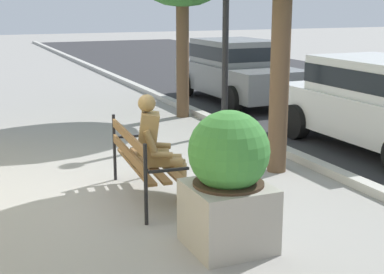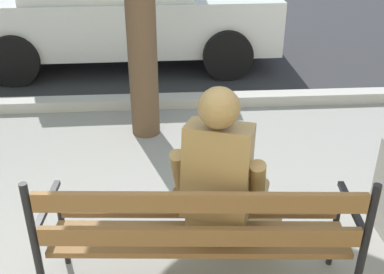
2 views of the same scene
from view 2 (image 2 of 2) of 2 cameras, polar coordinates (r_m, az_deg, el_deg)
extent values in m
cube|color=#2D2D30|center=(9.86, -3.75, 14.85)|extent=(60.00, 9.00, 0.01)
cube|color=#B2AFA8|center=(5.47, -3.27, 4.30)|extent=(60.00, 0.20, 0.12)
cube|color=brown|center=(2.75, 0.85, -13.30)|extent=(1.70, 0.24, 0.04)
cube|color=brown|center=(2.88, 0.83, -10.94)|extent=(1.70, 0.24, 0.04)
cube|color=brown|center=(3.03, 0.80, -8.78)|extent=(1.70, 0.24, 0.04)
cube|color=brown|center=(2.57, 0.89, -11.79)|extent=(1.70, 0.16, 0.11)
cube|color=brown|center=(2.43, 0.93, -7.82)|extent=(1.70, 0.16, 0.11)
cylinder|color=black|center=(3.29, -15.04, -11.35)|extent=(0.04, 0.04, 0.45)
cylinder|color=black|center=(2.80, -18.00, -13.45)|extent=(0.04, 0.04, 0.95)
cube|color=black|center=(2.91, -16.93, -7.81)|extent=(0.07, 0.48, 0.03)
cylinder|color=black|center=(3.31, 16.51, -11.39)|extent=(0.04, 0.04, 0.45)
cylinder|color=black|center=(2.81, 19.63, -13.46)|extent=(0.04, 0.04, 0.95)
cube|color=black|center=(2.92, 18.53, -7.86)|extent=(0.07, 0.48, 0.03)
cube|color=olive|center=(2.87, 3.31, -8.38)|extent=(0.42, 0.41, 0.16)
cube|color=olive|center=(2.61, 3.06, -4.01)|extent=(0.43, 0.39, 0.55)
sphere|color=olive|center=(2.42, 3.24, 3.50)|extent=(0.22, 0.22, 0.22)
cylinder|color=olive|center=(2.70, -1.47, -4.07)|extent=(0.14, 0.20, 0.29)
cylinder|color=olive|center=(2.91, -0.86, -5.45)|extent=(0.16, 0.28, 0.10)
cylinder|color=olive|center=(2.63, 7.84, -5.31)|extent=(0.14, 0.20, 0.29)
cylinder|color=olive|center=(2.84, 8.19, -6.68)|extent=(0.16, 0.28, 0.10)
cylinder|color=olive|center=(3.02, 2.14, -7.21)|extent=(0.24, 0.39, 0.14)
cylinder|color=olive|center=(3.33, 2.74, -9.26)|extent=(0.11, 0.11, 0.50)
cube|color=olive|center=(3.51, 2.87, -11.47)|extent=(0.18, 0.26, 0.07)
cylinder|color=olive|center=(3.00, 5.53, -7.68)|extent=(0.24, 0.39, 0.14)
cylinder|color=olive|center=(3.30, 5.84, -9.70)|extent=(0.11, 0.11, 0.50)
cube|color=olive|center=(3.48, 5.83, -11.90)|extent=(0.18, 0.26, 0.07)
cube|color=olive|center=(3.48, 8.13, -11.21)|extent=(0.32, 0.26, 0.16)
cube|color=silver|center=(6.87, -8.13, 13.95)|extent=(4.12, 1.75, 0.70)
cylinder|color=black|center=(7.81, 2.38, 13.72)|extent=(0.64, 0.23, 0.64)
cylinder|color=black|center=(6.20, 4.26, 9.77)|extent=(0.64, 0.23, 0.64)
cylinder|color=black|center=(7.95, -17.57, 12.72)|extent=(0.64, 0.23, 0.64)
cylinder|color=black|center=(6.37, -20.47, 8.58)|extent=(0.64, 0.23, 0.64)
camera|label=1|loc=(6.76, 87.34, 3.30)|focal=52.58mm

